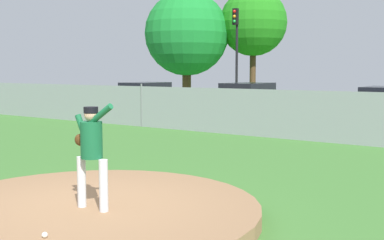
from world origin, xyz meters
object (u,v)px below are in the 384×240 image
baseball (45,235)px  pitcher_youth (91,146)px  traffic_light_near (236,42)px  parked_car_champagne (248,103)px  parked_car_slate (145,99)px

baseball → pitcher_youth: bearing=110.5°
pitcher_youth → traffic_light_near: bearing=114.3°
parked_car_champagne → traffic_light_near: traffic_light_near is taller
pitcher_youth → parked_car_champagne: (-5.39, 14.60, -0.36)m
parked_car_slate → parked_car_champagne: 5.83m
pitcher_youth → traffic_light_near: size_ratio=0.28×
baseball → parked_car_slate: size_ratio=0.02×
pitcher_youth → baseball: (0.46, -1.23, -0.90)m
baseball → parked_car_champagne: parked_car_champagne is taller
parked_car_slate → traffic_light_near: bearing=62.7°
pitcher_youth → parked_car_champagne: bearing=110.3°
baseball → parked_car_slate: (-11.67, 15.57, 0.52)m
parked_car_champagne → traffic_light_near: (-3.30, 4.63, 3.02)m
pitcher_youth → parked_car_champagne: size_ratio=0.37×
baseball → traffic_light_near: (-9.15, 20.46, 3.57)m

